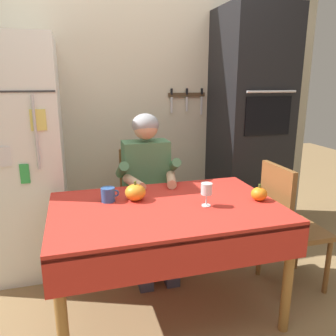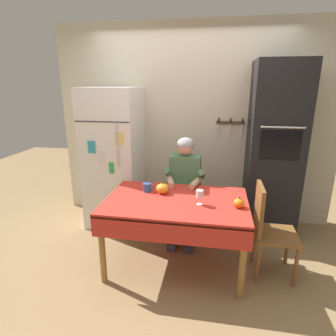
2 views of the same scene
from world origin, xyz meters
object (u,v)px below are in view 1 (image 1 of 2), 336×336
Objects in this scene: chair_right_side at (286,222)px; wine_glass at (207,190)px; wall_oven at (249,129)px; pumpkin_large at (259,194)px; dining_table at (167,219)px; seated_person at (148,180)px; coffee_mug at (108,195)px; refrigerator at (17,159)px; pumpkin_medium at (135,192)px; chair_behind_person at (143,199)px.

chair_right_side is 0.75m from wine_glass.
wall_oven reaches higher than pumpkin_large.
seated_person is (0.01, 0.60, 0.08)m from dining_table.
pumpkin_large is (-0.30, -0.10, 0.27)m from chair_right_side.
dining_table is 12.08× the size of coffee_mug.
refrigerator is 1.02m from seated_person.
pumpkin_medium is (-0.76, 0.22, 0.01)m from pumpkin_large.
coffee_mug is at bearing -152.20° from wall_oven.
refrigerator is 12.30× the size of wine_glass.
chair_behind_person is 0.94m from wine_glass.
wall_oven is 1.29m from wine_glass.
refrigerator is 0.93m from coffee_mug.
coffee_mug is 0.87× the size of pumpkin_medium.
chair_behind_person is (0.96, -0.09, -0.39)m from refrigerator.
dining_table is 0.91m from chair_right_side.
wall_oven is 1.50× the size of dining_table.
pumpkin_large is at bearing -31.20° from refrigerator.
seated_person reaches higher than pumpkin_large.
refrigerator is 1.32m from dining_table.
dining_table is 1.12× the size of seated_person.
wall_oven is 2.26× the size of chair_right_side.
pumpkin_medium reaches higher than pumpkin_large.
wall_oven is 1.17m from chair_behind_person.
pumpkin_large is (0.58, -0.85, 0.27)m from chair_behind_person.
chair_behind_person is at bearing 74.02° from pumpkin_medium.
wine_glass is at bearing -129.81° from wall_oven.
chair_right_side is at bearing -40.16° from chair_behind_person.
pumpkin_large is at bearing -5.25° from dining_table.
chair_behind_person is 1.00× the size of chair_right_side.
chair_right_side reaches higher than pumpkin_large.
dining_table is at bearing -91.08° from chair_behind_person.
chair_right_side is at bearing 8.52° from wine_glass.
wall_oven is at bearing 50.19° from wine_glass.
pumpkin_medium reaches higher than dining_table.
chair_behind_person is 8.02× the size of coffee_mug.
dining_table is at bearing -138.69° from wall_oven.
chair_behind_person is at bearing 90.00° from seated_person.
coffee_mug is (-0.35, -0.60, 0.27)m from chair_behind_person.
chair_right_side is at bearing 2.87° from dining_table.
chair_behind_person is 0.71m from pumpkin_medium.
wall_oven is 1.45m from dining_table.
chair_right_side is 1.27m from coffee_mug.
pumpkin_medium is (0.79, -0.72, -0.11)m from refrigerator.
wine_glass is (0.22, -0.85, 0.33)m from chair_behind_person.
wine_glass reaches higher than pumpkin_medium.
wine_glass reaches higher than dining_table.
chair_behind_person is at bearing -5.36° from refrigerator.
dining_table is at bearing -42.91° from refrigerator.
refrigerator is 1.04m from chair_behind_person.
refrigerator is at bearing 155.64° from chair_right_side.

